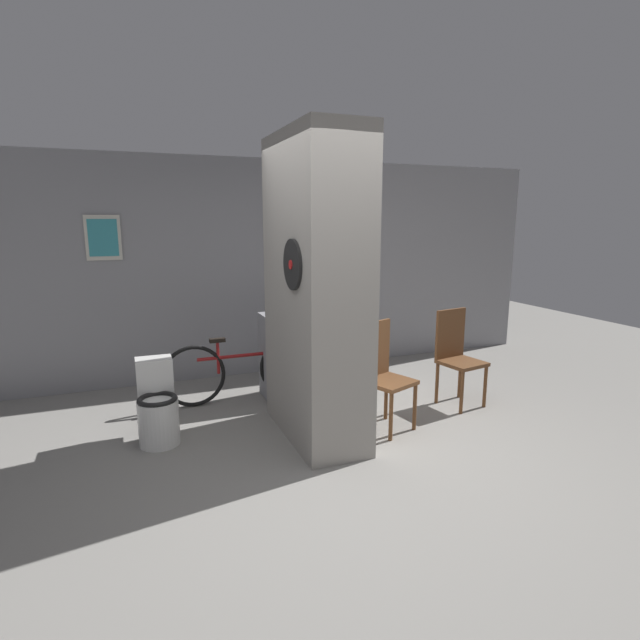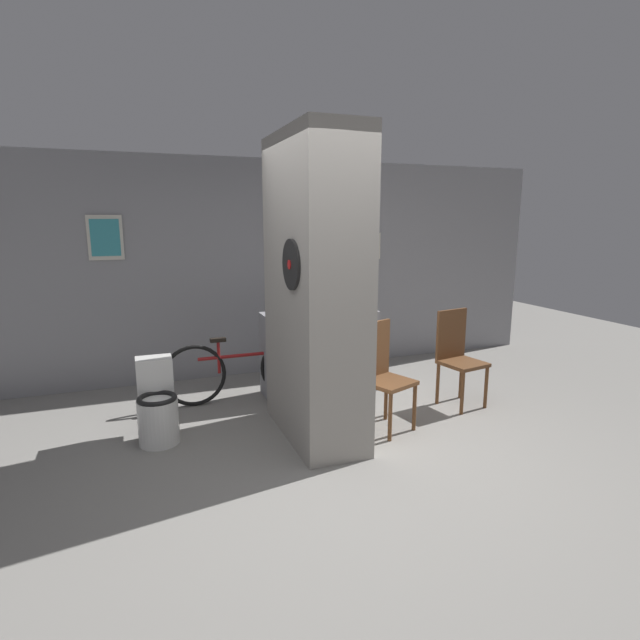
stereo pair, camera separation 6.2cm
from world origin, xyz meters
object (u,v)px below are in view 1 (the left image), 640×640
at_px(chair_near_pillar, 383,371).
at_px(bottle_tall, 330,302).
at_px(chair_by_doorway, 457,353).
at_px(toilet, 158,407).
at_px(bicycle, 243,369).

distance_m(chair_near_pillar, bottle_tall, 1.20).
xyz_separation_m(chair_near_pillar, chair_by_doorway, (1.01, 0.27, 0.00)).
bearing_deg(bottle_tall, chair_by_doorway, -38.12).
xyz_separation_m(toilet, chair_near_pillar, (1.95, -0.43, 0.23)).
height_order(toilet, chair_near_pillar, chair_near_pillar).
xyz_separation_m(toilet, chair_by_doorway, (2.95, -0.17, 0.23)).
xyz_separation_m(chair_by_doorway, bottle_tall, (-1.07, 0.84, 0.47)).
xyz_separation_m(chair_near_pillar, bottle_tall, (-0.06, 1.10, 0.47)).
bearing_deg(toilet, chair_near_pillar, -12.51).
bearing_deg(toilet, bicycle, 38.34).
relative_size(chair_near_pillar, bottle_tall, 3.62).
height_order(toilet, bottle_tall, bottle_tall).
relative_size(chair_near_pillar, bicycle, 0.59).
distance_m(bicycle, bottle_tall, 1.18).
xyz_separation_m(chair_by_doorway, bicycle, (-2.04, 0.89, -0.20)).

